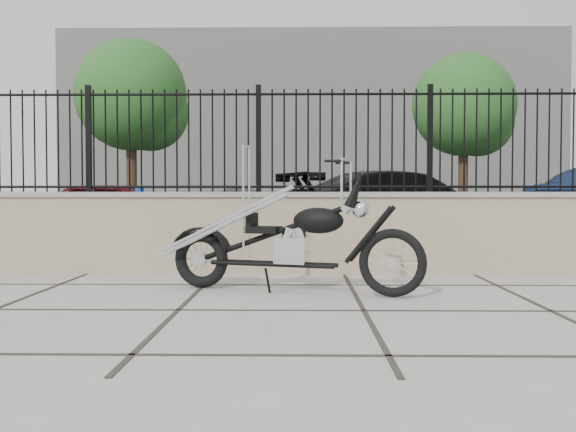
# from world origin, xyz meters

# --- Properties ---
(ground_plane) EXTENTS (90.00, 90.00, 0.00)m
(ground_plane) POSITION_xyz_m (0.00, 0.00, 0.00)
(ground_plane) COLOR #99968E
(ground_plane) RESTS_ON ground
(parking_lot) EXTENTS (30.00, 30.00, 0.00)m
(parking_lot) POSITION_xyz_m (0.00, 12.50, 0.00)
(parking_lot) COLOR black
(parking_lot) RESTS_ON ground
(retaining_wall) EXTENTS (14.00, 0.36, 0.96)m
(retaining_wall) POSITION_xyz_m (0.00, 2.50, 0.48)
(retaining_wall) COLOR gray
(retaining_wall) RESTS_ON ground_plane
(iron_fence) EXTENTS (14.00, 0.08, 1.20)m
(iron_fence) POSITION_xyz_m (0.00, 2.50, 1.56)
(iron_fence) COLOR black
(iron_fence) RESTS_ON retaining_wall
(background_building) EXTENTS (22.00, 6.00, 8.00)m
(background_building) POSITION_xyz_m (0.00, 26.50, 4.00)
(background_building) COLOR beige
(background_building) RESTS_ON ground_plane
(chopper_motorcycle) EXTENTS (2.41, 1.14, 1.44)m
(chopper_motorcycle) POSITION_xyz_m (-0.63, 1.00, 0.72)
(chopper_motorcycle) COLOR black
(chopper_motorcycle) RESTS_ON ground_plane
(car_red) EXTENTS (3.47, 1.42, 1.18)m
(car_red) POSITION_xyz_m (-3.92, 7.19, 0.59)
(car_red) COLOR #510B13
(car_red) RESTS_ON parking_lot
(car_black) EXTENTS (5.06, 3.58, 1.36)m
(car_black) POSITION_xyz_m (1.48, 7.52, 0.68)
(car_black) COLOR black
(car_black) RESTS_ON parking_lot
(bollard_a) EXTENTS (0.15, 0.15, 1.05)m
(bollard_a) POSITION_xyz_m (-2.89, 4.53, 0.53)
(bollard_a) COLOR #0B17A7
(bollard_a) RESTS_ON ground_plane
(bollard_b) EXTENTS (0.15, 0.15, 0.93)m
(bollard_b) POSITION_xyz_m (2.51, 5.00, 0.47)
(bollard_b) COLOR #0A43A4
(bollard_b) RESTS_ON ground_plane
(tree_left) EXTENTS (3.65, 3.65, 6.16)m
(tree_left) POSITION_xyz_m (-6.05, 16.67, 4.31)
(tree_left) COLOR #382619
(tree_left) RESTS_ON ground_plane
(tree_right) EXTENTS (3.37, 3.37, 5.69)m
(tree_right) POSITION_xyz_m (4.87, 16.88, 3.98)
(tree_right) COLOR #382619
(tree_right) RESTS_ON ground_plane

